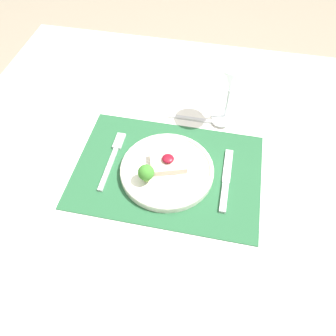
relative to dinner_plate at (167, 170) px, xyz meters
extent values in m
plane|color=gray|center=(0.00, 0.01, -0.78)|extent=(8.00, 8.00, 0.00)
cube|color=white|center=(0.00, 0.01, -0.03)|extent=(1.26, 1.21, 0.03)
cylinder|color=white|center=(-0.56, 0.54, -0.42)|extent=(0.06, 0.06, 0.74)
cylinder|color=white|center=(0.56, 0.54, -0.42)|extent=(0.06, 0.06, 0.74)
cube|color=#235633|center=(0.00, 0.01, -0.02)|extent=(0.48, 0.33, 0.00)
cylinder|color=silver|center=(0.00, 0.00, -0.01)|extent=(0.24, 0.24, 0.02)
torus|color=silver|center=(0.00, 0.00, 0.00)|extent=(0.24, 0.24, 0.01)
cube|color=beige|center=(0.00, 0.01, 0.01)|extent=(0.11, 0.09, 0.02)
ellipsoid|color=maroon|center=(0.00, 0.01, 0.03)|extent=(0.03, 0.03, 0.01)
cylinder|color=#84B256|center=(-0.04, -0.04, 0.01)|extent=(0.01, 0.01, 0.02)
sphere|color=#387A28|center=(-0.04, -0.04, 0.03)|extent=(0.04, 0.04, 0.04)
cube|color=silver|center=(-0.15, -0.02, -0.01)|extent=(0.01, 0.14, 0.01)
cube|color=silver|center=(-0.15, 0.08, -0.01)|extent=(0.02, 0.05, 0.01)
cube|color=silver|center=(0.15, -0.05, -0.01)|extent=(0.02, 0.09, 0.01)
cube|color=silver|center=(0.15, 0.05, -0.01)|extent=(0.02, 0.11, 0.00)
cube|color=silver|center=(0.03, 0.21, -0.01)|extent=(0.13, 0.01, 0.01)
ellipsoid|color=silver|center=(0.12, 0.21, -0.01)|extent=(0.05, 0.04, 0.01)
cylinder|color=white|center=(0.13, 0.24, -0.01)|extent=(0.08, 0.08, 0.01)
cylinder|color=white|center=(0.13, 0.24, 0.04)|extent=(0.01, 0.01, 0.10)
cone|color=white|center=(0.13, 0.24, 0.13)|extent=(0.09, 0.09, 0.09)
camera|label=1|loc=(0.10, -0.49, 0.67)|focal=35.00mm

